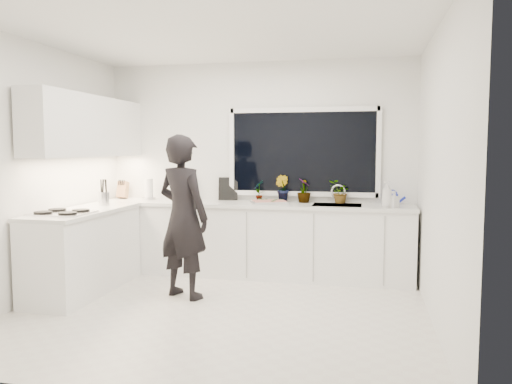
# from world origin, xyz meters

# --- Properties ---
(floor) EXTENTS (4.00, 3.50, 0.02)m
(floor) POSITION_xyz_m (0.00, 0.00, -0.01)
(floor) COLOR beige
(floor) RESTS_ON ground
(wall_back) EXTENTS (4.00, 0.02, 2.70)m
(wall_back) POSITION_xyz_m (0.00, 1.76, 1.35)
(wall_back) COLOR white
(wall_back) RESTS_ON ground
(wall_left) EXTENTS (0.02, 3.50, 2.70)m
(wall_left) POSITION_xyz_m (-2.01, 0.00, 1.35)
(wall_left) COLOR white
(wall_left) RESTS_ON ground
(wall_right) EXTENTS (0.02, 3.50, 2.70)m
(wall_right) POSITION_xyz_m (2.01, 0.00, 1.35)
(wall_right) COLOR white
(wall_right) RESTS_ON ground
(ceiling) EXTENTS (4.00, 3.50, 0.02)m
(ceiling) POSITION_xyz_m (0.00, 0.00, 2.71)
(ceiling) COLOR white
(ceiling) RESTS_ON wall_back
(window) EXTENTS (1.80, 0.02, 1.00)m
(window) POSITION_xyz_m (0.60, 1.73, 1.55)
(window) COLOR black
(window) RESTS_ON wall_back
(base_cabinets_back) EXTENTS (3.92, 0.58, 0.88)m
(base_cabinets_back) POSITION_xyz_m (0.00, 1.45, 0.44)
(base_cabinets_back) COLOR white
(base_cabinets_back) RESTS_ON floor
(base_cabinets_left) EXTENTS (0.58, 1.60, 0.88)m
(base_cabinets_left) POSITION_xyz_m (-1.67, 0.35, 0.44)
(base_cabinets_left) COLOR white
(base_cabinets_left) RESTS_ON floor
(countertop_back) EXTENTS (3.94, 0.62, 0.04)m
(countertop_back) POSITION_xyz_m (0.00, 1.44, 0.90)
(countertop_back) COLOR silver
(countertop_back) RESTS_ON base_cabinets_back
(countertop_left) EXTENTS (0.62, 1.60, 0.04)m
(countertop_left) POSITION_xyz_m (-1.67, 0.35, 0.90)
(countertop_left) COLOR silver
(countertop_left) RESTS_ON base_cabinets_left
(upper_cabinets) EXTENTS (0.34, 2.10, 0.70)m
(upper_cabinets) POSITION_xyz_m (-1.79, 0.70, 1.85)
(upper_cabinets) COLOR white
(upper_cabinets) RESTS_ON wall_left
(sink) EXTENTS (0.58, 0.42, 0.14)m
(sink) POSITION_xyz_m (1.05, 1.45, 0.87)
(sink) COLOR silver
(sink) RESTS_ON countertop_back
(faucet) EXTENTS (0.03, 0.03, 0.22)m
(faucet) POSITION_xyz_m (1.05, 1.65, 1.03)
(faucet) COLOR silver
(faucet) RESTS_ON countertop_back
(stovetop) EXTENTS (0.56, 0.48, 0.03)m
(stovetop) POSITION_xyz_m (-1.69, -0.00, 0.94)
(stovetop) COLOR black
(stovetop) RESTS_ON countertop_left
(person) EXTENTS (0.75, 0.63, 1.74)m
(person) POSITION_xyz_m (-0.51, 0.39, 0.87)
(person) COLOR black
(person) RESTS_ON floor
(pizza_tray) EXTENTS (0.51, 0.45, 0.03)m
(pizza_tray) POSITION_xyz_m (0.22, 1.42, 0.94)
(pizza_tray) COLOR #B2B2B7
(pizza_tray) RESTS_ON countertop_back
(pizza) EXTENTS (0.46, 0.40, 0.01)m
(pizza) POSITION_xyz_m (0.22, 1.42, 0.95)
(pizza) COLOR #B02D17
(pizza) RESTS_ON pizza_tray
(watering_can) EXTENTS (0.16, 0.16, 0.13)m
(watering_can) POSITION_xyz_m (1.70, 1.61, 0.98)
(watering_can) COLOR #1222AF
(watering_can) RESTS_ON countertop_back
(paper_towel_roll) EXTENTS (0.13, 0.13, 0.26)m
(paper_towel_roll) POSITION_xyz_m (-1.43, 1.55, 1.05)
(paper_towel_roll) COLOR white
(paper_towel_roll) RESTS_ON countertop_back
(knife_block) EXTENTS (0.13, 0.10, 0.22)m
(knife_block) POSITION_xyz_m (-1.83, 1.59, 1.03)
(knife_block) COLOR #A0694A
(knife_block) RESTS_ON countertop_back
(utensil_crock) EXTENTS (0.16, 0.16, 0.16)m
(utensil_crock) POSITION_xyz_m (-1.66, 0.80, 1.00)
(utensil_crock) COLOR #B1B1B5
(utensil_crock) RESTS_ON countertop_left
(picture_frame_large) EXTENTS (0.22, 0.08, 0.28)m
(picture_frame_large) POSITION_xyz_m (-0.96, 1.69, 1.06)
(picture_frame_large) COLOR black
(picture_frame_large) RESTS_ON countertop_back
(picture_frame_small) EXTENTS (0.25, 0.06, 0.30)m
(picture_frame_small) POSITION_xyz_m (-0.38, 1.69, 1.07)
(picture_frame_small) COLOR black
(picture_frame_small) RESTS_ON countertop_back
(herb_plants) EXTENTS (1.25, 0.32, 0.34)m
(herb_plants) POSITION_xyz_m (0.68, 1.61, 1.07)
(herb_plants) COLOR #26662D
(herb_plants) RESTS_ON countertop_back
(soap_bottles) EXTENTS (0.21, 0.13, 0.30)m
(soap_bottles) POSITION_xyz_m (1.65, 1.30, 1.06)
(soap_bottles) COLOR #D8BF66
(soap_bottles) RESTS_ON countertop_back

